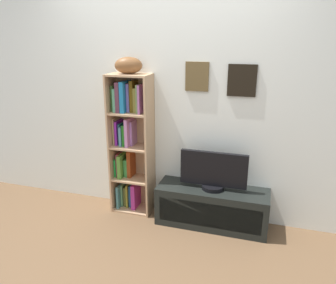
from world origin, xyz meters
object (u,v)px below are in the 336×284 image
(television, at_px, (213,172))
(tv_stand, at_px, (212,207))
(football, at_px, (129,65))
(bookshelf, at_px, (130,142))

(television, bearing_deg, tv_stand, -90.00)
(tv_stand, relative_size, television, 1.69)
(football, relative_size, tv_stand, 0.24)
(football, bearing_deg, bookshelf, 138.76)
(bookshelf, distance_m, tv_stand, 1.10)
(bookshelf, bearing_deg, football, -41.24)
(bookshelf, xyz_separation_m, football, (0.03, -0.03, 0.81))
(bookshelf, relative_size, television, 2.28)
(bookshelf, bearing_deg, television, -5.10)
(tv_stand, bearing_deg, football, 176.52)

